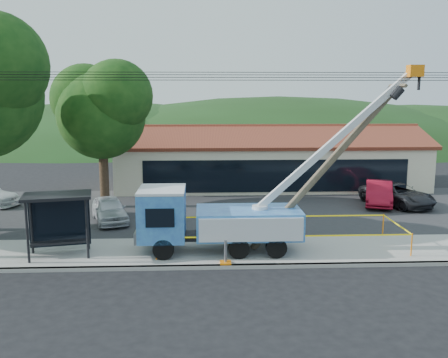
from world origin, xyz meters
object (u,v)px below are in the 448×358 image
leaning_pole (338,153)px  bus_shelter (58,210)px  utility_truck (216,217)px  car_red (378,206)px  car_silver (110,223)px  car_dark (396,207)px

leaning_pole → bus_shelter: bearing=-177.9°
utility_truck → car_red: (10.41, 8.90, -1.67)m
utility_truck → car_silver: bearing=135.9°
car_dark → car_red: bearing=142.4°
utility_truck → car_silver: utility_truck is taller
car_red → car_silver: bearing=-149.6°
leaning_pole → car_red: (5.09, 8.65, -4.43)m
utility_truck → leaning_pole: size_ratio=1.51×
car_red → leaning_pole: bearing=-102.1°
utility_truck → bus_shelter: utility_truck is taller
car_silver → car_dark: car_dark is taller
utility_truck → car_silver: 8.03m
leaning_pole → bus_shelter: (-12.05, -0.44, -2.31)m
leaning_pole → utility_truck: bearing=-177.3°
car_silver → utility_truck: bearing=-63.1°
bus_shelter → car_dark: size_ratio=0.62×
car_dark → car_silver: bearing=165.0°
leaning_pole → car_red: bearing=59.5°
utility_truck → bus_shelter: 6.76m
leaning_pole → bus_shelter: 12.28m
car_silver → car_dark: (17.12, 3.20, 0.00)m
car_dark → leaning_pole: bearing=-151.8°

